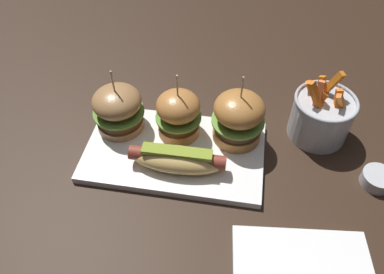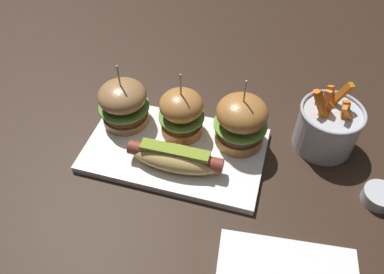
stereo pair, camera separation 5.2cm
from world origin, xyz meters
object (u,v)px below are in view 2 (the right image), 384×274
platter_main (175,150)px  slider_right (241,121)px  fries_bucket (327,127)px  slider_left (124,103)px  slider_center (182,113)px  sauce_ramekin (379,196)px  hot_dog (175,157)px

platter_main → slider_right: 0.14m
fries_bucket → slider_right: bearing=-163.2°
slider_left → platter_main: bearing=-20.5°
slider_center → platter_main: bearing=-91.7°
slider_center → sauce_ramekin: slider_center is taller
slider_right → sauce_ramekin: bearing=-13.1°
slider_left → slider_center: (0.12, 0.00, 0.00)m
sauce_ramekin → platter_main: bearing=178.8°
slider_center → fries_bucket: (0.27, 0.05, -0.01)m
slider_right → platter_main: bearing=-154.9°
slider_right → sauce_ramekin: size_ratio=2.58×
platter_main → slider_center: slider_center is taller
platter_main → slider_left: size_ratio=2.46×
slider_left → fries_bucket: 0.39m
slider_right → sauce_ramekin: slider_right is taller
slider_left → hot_dog: bearing=-32.6°
slider_right → fries_bucket: 0.16m
platter_main → slider_right: (0.11, 0.05, 0.06)m
platter_main → slider_right: bearing=25.1°
sauce_ramekin → slider_right: bearing=166.9°
hot_dog → slider_right: slider_right is taller
sauce_ramekin → fries_bucket: bearing=133.0°
hot_dog → sauce_ramekin: bearing=5.2°
hot_dog → fries_bucket: size_ratio=1.25×
slider_right → slider_left: bearing=-177.8°
hot_dog → slider_left: slider_left is taller
fries_bucket → sauce_ramekin: bearing=-47.0°
hot_dog → slider_right: (0.10, 0.09, 0.03)m
slider_center → fries_bucket: slider_center is taller
hot_dog → slider_center: slider_center is taller
slider_right → fries_bucket: slider_right is taller
slider_left → slider_right: bearing=2.2°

